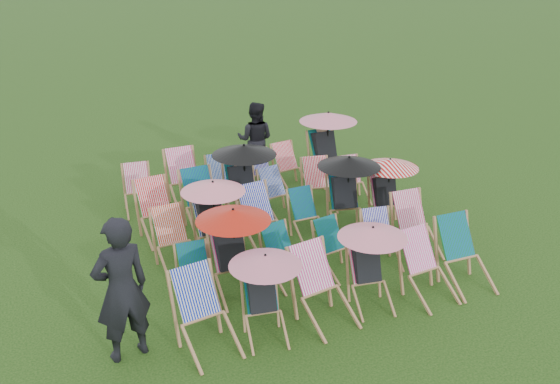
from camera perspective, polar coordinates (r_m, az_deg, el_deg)
name	(u,v)px	position (r m, az deg, el deg)	size (l,w,h in m)	color
ground	(286,244)	(10.82, 0.51, -4.82)	(100.00, 100.00, 0.00)	black
deckchair_0	(205,314)	(8.16, -6.83, -11.06)	(0.82, 1.03, 1.02)	#A2744B
deckchair_1	(264,295)	(8.30, -1.44, -9.41)	(0.97, 1.03, 1.15)	#A2744B
deckchair_2	(324,288)	(8.65, 4.01, -8.73)	(0.84, 1.05, 1.03)	#A2744B
deckchair_3	(371,266)	(9.02, 8.29, -6.68)	(1.00, 1.06, 1.18)	#A2744B
deckchair_4	(428,268)	(9.42, 13.41, -6.75)	(0.72, 0.94, 0.96)	#A2744B
deckchair_5	(466,255)	(9.85, 16.62, -5.55)	(0.67, 0.94, 1.01)	#A2744B
deckchair_6	(197,277)	(9.16, -7.59, -7.72)	(0.56, 0.77, 0.81)	#A2744B
deckchair_7	(234,251)	(9.19, -4.26, -5.41)	(1.11, 1.15, 1.31)	#A2744B
deckchair_8	(285,256)	(9.58, 0.49, -5.91)	(0.70, 0.87, 0.84)	#A2744B
deckchair_9	(337,249)	(9.87, 5.26, -5.17)	(0.68, 0.85, 0.82)	#A2744B
deckchair_10	(382,240)	(10.21, 9.27, -4.35)	(0.66, 0.84, 0.83)	#A2744B
deckchair_11	(417,226)	(10.63, 12.41, -3.03)	(0.66, 0.91, 0.97)	#A2744B
deckchair_12	(175,240)	(10.12, -9.57, -4.36)	(0.68, 0.90, 0.92)	#A2744B
deckchair_13	(214,218)	(10.29, -6.07, -2.37)	(1.06, 1.12, 1.26)	#A2744B
deckchair_14	(264,220)	(10.52, -1.52, -2.56)	(0.82, 1.04, 1.03)	#A2744B
deckchair_15	(308,216)	(10.91, 2.57, -2.19)	(0.57, 0.78, 0.82)	#A2744B
deckchair_16	(347,192)	(11.17, 6.15, -0.04)	(1.13, 1.20, 1.34)	#A2744B
deckchair_17	(388,191)	(11.45, 9.85, 0.05)	(1.04, 1.11, 1.23)	#A2744B
deckchair_18	(159,211)	(11.08, -11.04, -1.74)	(0.75, 0.98, 0.99)	#A2744B
deckchair_19	(204,201)	(11.32, -7.01, -0.84)	(0.73, 0.98, 1.02)	#A2744B
deckchair_20	(244,181)	(11.50, -3.34, 0.97)	(1.19, 1.25, 1.41)	#A2744B
deckchair_21	(279,194)	(11.77, -0.13, -0.14)	(0.71, 0.88, 0.85)	#A2744B
deckchair_22	(319,185)	(12.11, 3.58, 0.65)	(0.74, 0.93, 0.91)	#A2744B
deckchair_23	(353,181)	(12.48, 6.70, 1.04)	(0.60, 0.80, 0.83)	#A2744B
deckchair_24	(138,190)	(12.22, -12.81, 0.19)	(0.65, 0.85, 0.86)	#A2744B
deckchair_25	(186,179)	(12.36, -8.58, 1.20)	(0.72, 0.98, 1.03)	#A2744B
deckchair_26	(222,179)	(12.50, -5.36, 1.15)	(0.61, 0.81, 0.84)	#A2744B
deckchair_27	(261,172)	(12.83, -1.71, 1.82)	(0.57, 0.78, 0.83)	#A2744B
deckchair_28	(291,167)	(13.05, 0.99, 2.33)	(0.70, 0.89, 0.88)	#A2744B
deckchair_29	(328,145)	(13.37, 4.41, 4.27)	(1.23, 1.28, 1.46)	#A2744B
person_left	(121,290)	(7.96, -14.31, -8.64)	(0.71, 0.47, 1.95)	black
person_rear	(255,140)	(13.51, -2.27, 4.80)	(0.81, 0.63, 1.66)	black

